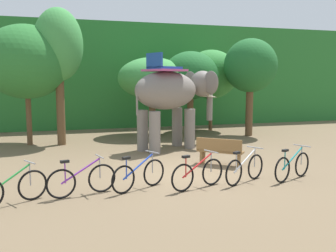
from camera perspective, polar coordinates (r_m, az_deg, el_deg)
The scene contains 16 objects.
ground_plane at distance 11.16m, azimuth 2.24°, elevation -7.22°, with size 80.00×80.00×0.00m, color brown.
foliage_hedge at distance 24.32m, azimuth -8.35°, elevation 7.59°, with size 36.00×6.00×6.02m, color #28702D.
tree_center_right at distance 16.75m, azimuth -20.93°, elevation 9.17°, with size 3.56×3.56×5.04m.
tree_center_left at distance 16.41m, azimuth -16.48°, elevation 11.64°, with size 2.03×2.03×5.73m.
tree_right at distance 18.51m, azimuth -2.46°, elevation 7.29°, with size 3.41×3.41×3.87m.
tree_far_right at distance 18.75m, azimuth 3.48°, elevation 7.69°, with size 2.77×2.77×4.18m.
tree_far_left at distance 20.40m, azimuth 6.63°, elevation 7.86°, with size 2.88×2.88×4.37m.
tree_center at distance 18.81m, azimuth 12.54°, elevation 8.94°, with size 2.59×2.59×4.77m.
elephant at distance 14.87m, azimuth 0.78°, elevation 4.94°, with size 4.18×2.94×3.78m.
bike_green at distance 8.97m, azimuth -23.00°, elevation -8.82°, with size 1.51×0.90×0.92m.
bike_purple at distance 9.19m, azimuth -13.08°, elevation -8.04°, with size 1.67×0.60×0.92m.
bike_blue at distance 9.44m, azimuth -4.48°, elevation -7.48°, with size 1.54×0.87×0.92m.
bike_red at distance 9.56m, azimuth 4.61°, elevation -7.29°, with size 1.63×0.72×0.92m.
bike_white at distance 10.26m, azimuth 11.73°, elevation -6.43°, with size 1.54×0.86×0.92m.
bike_teal at distance 10.90m, azimuth 18.57°, elevation -5.85°, with size 1.58×0.80×0.92m.
wooden_bench at distance 12.16m, azimuth 7.94°, elevation -3.78°, with size 1.41×1.28×0.89m.
Camera 1 is at (-3.49, -10.24, 2.75)m, focal length 39.69 mm.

